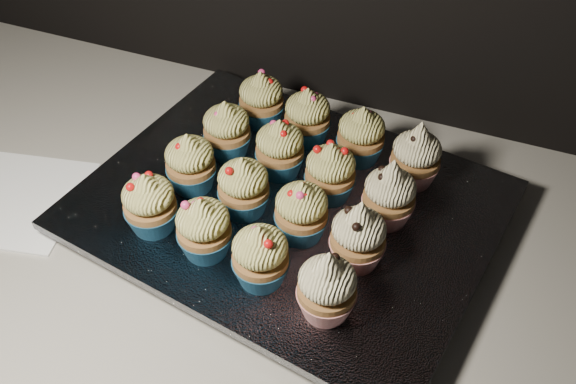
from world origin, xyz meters
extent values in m
cube|color=black|center=(0.00, 1.70, 0.43)|extent=(2.40, 0.60, 0.86)
cube|color=beige|center=(0.00, 1.70, 0.88)|extent=(2.44, 0.64, 0.04)
cube|color=white|center=(-0.19, 1.63, 0.90)|extent=(0.20, 0.20, 0.00)
cube|color=black|center=(0.16, 1.73, 0.91)|extent=(0.51, 0.42, 0.02)
cube|color=silver|center=(0.16, 1.73, 0.93)|extent=(0.55, 0.46, 0.01)
cone|color=#1A557E|center=(0.03, 1.64, 0.95)|extent=(0.06, 0.06, 0.03)
ellipsoid|color=#E0D771|center=(0.03, 1.64, 0.99)|extent=(0.06, 0.06, 0.04)
cone|color=#E0D771|center=(0.03, 1.64, 1.01)|extent=(0.03, 0.03, 0.02)
cone|color=#1A557E|center=(0.10, 1.62, 0.95)|extent=(0.06, 0.06, 0.03)
ellipsoid|color=#E0D771|center=(0.10, 1.62, 0.99)|extent=(0.06, 0.06, 0.04)
cone|color=#E0D771|center=(0.10, 1.62, 1.01)|extent=(0.03, 0.03, 0.02)
cone|color=#1A557E|center=(0.18, 1.61, 0.95)|extent=(0.06, 0.06, 0.03)
ellipsoid|color=#E0D771|center=(0.18, 1.61, 0.99)|extent=(0.06, 0.06, 0.04)
cone|color=#E0D771|center=(0.18, 1.61, 1.01)|extent=(0.03, 0.03, 0.02)
cone|color=#A81718|center=(0.26, 1.60, 0.95)|extent=(0.06, 0.06, 0.03)
ellipsoid|color=#FFEEB3|center=(0.26, 1.60, 0.99)|extent=(0.06, 0.06, 0.04)
cone|color=#FFEEB3|center=(0.26, 1.60, 1.02)|extent=(0.03, 0.03, 0.03)
cone|color=#1A557E|center=(0.04, 1.72, 0.95)|extent=(0.06, 0.06, 0.03)
ellipsoid|color=#E0D771|center=(0.04, 1.72, 0.99)|extent=(0.06, 0.06, 0.04)
cone|color=#E0D771|center=(0.04, 1.72, 1.01)|extent=(0.03, 0.03, 0.02)
cone|color=#1A557E|center=(0.12, 1.70, 0.95)|extent=(0.06, 0.06, 0.03)
ellipsoid|color=#E0D771|center=(0.12, 1.70, 0.99)|extent=(0.06, 0.06, 0.04)
cone|color=#E0D771|center=(0.12, 1.70, 1.01)|extent=(0.03, 0.03, 0.02)
cone|color=#1A557E|center=(0.19, 1.69, 0.95)|extent=(0.06, 0.06, 0.03)
ellipsoid|color=#E0D771|center=(0.19, 1.69, 0.99)|extent=(0.06, 0.06, 0.04)
cone|color=#E0D771|center=(0.19, 1.69, 1.01)|extent=(0.03, 0.03, 0.02)
cone|color=#A81718|center=(0.27, 1.67, 0.95)|extent=(0.06, 0.06, 0.03)
ellipsoid|color=#FFEEB3|center=(0.27, 1.67, 0.99)|extent=(0.06, 0.06, 0.04)
cone|color=#FFEEB3|center=(0.27, 1.67, 1.02)|extent=(0.03, 0.03, 0.03)
cone|color=#1A557E|center=(0.05, 1.79, 0.95)|extent=(0.06, 0.06, 0.03)
ellipsoid|color=#E0D771|center=(0.05, 1.79, 0.99)|extent=(0.06, 0.06, 0.04)
cone|color=#E0D771|center=(0.05, 1.79, 1.01)|extent=(0.03, 0.03, 0.02)
cone|color=#1A557E|center=(0.13, 1.78, 0.95)|extent=(0.06, 0.06, 0.03)
ellipsoid|color=#E0D771|center=(0.13, 1.78, 0.99)|extent=(0.06, 0.06, 0.04)
cone|color=#E0D771|center=(0.13, 1.78, 1.01)|extent=(0.03, 0.03, 0.02)
cone|color=#1A557E|center=(0.20, 1.76, 0.95)|extent=(0.06, 0.06, 0.03)
ellipsoid|color=#E0D771|center=(0.20, 1.76, 0.99)|extent=(0.06, 0.06, 0.04)
cone|color=#E0D771|center=(0.20, 1.76, 1.01)|extent=(0.03, 0.03, 0.02)
cone|color=#A81718|center=(0.28, 1.75, 0.95)|extent=(0.06, 0.06, 0.03)
ellipsoid|color=#FFEEB3|center=(0.28, 1.75, 0.99)|extent=(0.06, 0.06, 0.04)
cone|color=#FFEEB3|center=(0.28, 1.75, 1.02)|extent=(0.03, 0.03, 0.03)
cone|color=#1A557E|center=(0.07, 1.87, 0.95)|extent=(0.06, 0.06, 0.03)
ellipsoid|color=#E0D771|center=(0.07, 1.87, 0.99)|extent=(0.06, 0.06, 0.04)
cone|color=#E0D771|center=(0.07, 1.87, 1.01)|extent=(0.03, 0.03, 0.02)
cone|color=#1A557E|center=(0.14, 1.86, 0.95)|extent=(0.06, 0.06, 0.03)
ellipsoid|color=#E0D771|center=(0.14, 1.86, 0.99)|extent=(0.06, 0.06, 0.04)
cone|color=#E0D771|center=(0.14, 1.86, 1.01)|extent=(0.03, 0.03, 0.02)
cone|color=#1A557E|center=(0.22, 1.84, 0.95)|extent=(0.06, 0.06, 0.03)
ellipsoid|color=#E0D771|center=(0.22, 1.84, 0.99)|extent=(0.06, 0.06, 0.04)
cone|color=#E0D771|center=(0.22, 1.84, 1.01)|extent=(0.03, 0.03, 0.02)
cone|color=#A81718|center=(0.29, 1.83, 0.95)|extent=(0.06, 0.06, 0.03)
ellipsoid|color=#FFEEB3|center=(0.29, 1.83, 0.99)|extent=(0.06, 0.06, 0.04)
cone|color=#FFEEB3|center=(0.29, 1.83, 1.02)|extent=(0.03, 0.03, 0.03)
camera|label=1|loc=(0.37, 1.21, 1.50)|focal=40.00mm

